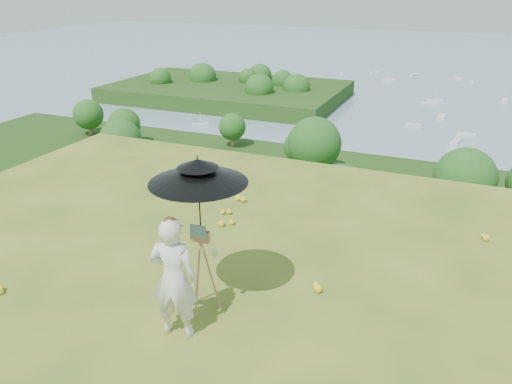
% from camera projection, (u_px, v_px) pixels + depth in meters
% --- Properties ---
extents(ground, '(14.00, 14.00, 0.00)m').
position_uv_depth(ground, '(169.00, 300.00, 7.66)').
color(ground, '#44641C').
rests_on(ground, ground).
extents(forest_slope, '(140.00, 56.00, 22.00)m').
position_uv_depth(forest_slope, '(382.00, 354.00, 48.64)').
color(forest_slope, '#1C3D10').
rests_on(forest_slope, bay_water).
extents(shoreline_tier, '(170.00, 28.00, 8.00)m').
position_uv_depth(shoreline_tier, '(419.00, 239.00, 85.31)').
color(shoreline_tier, '#696454').
rests_on(shoreline_tier, bay_water).
extents(bay_water, '(700.00, 700.00, 0.00)m').
position_uv_depth(bay_water, '(460.00, 75.00, 224.58)').
color(bay_water, '#7092A1').
rests_on(bay_water, ground).
extents(peninsula, '(90.00, 60.00, 12.00)m').
position_uv_depth(peninsula, '(228.00, 84.00, 177.40)').
color(peninsula, '#1C3D10').
rests_on(peninsula, bay_water).
extents(slope_trees, '(110.00, 50.00, 6.00)m').
position_uv_depth(slope_trees, '(397.00, 226.00, 43.20)').
color(slope_trees, '#1F4F17').
rests_on(slope_trees, forest_slope).
extents(harbor_town, '(110.00, 22.00, 5.00)m').
position_uv_depth(harbor_town, '(423.00, 204.00, 82.78)').
color(harbor_town, silver).
rests_on(harbor_town, shoreline_tier).
extents(moored_boats, '(140.00, 140.00, 0.70)m').
position_uv_depth(moored_boats, '(409.00, 110.00, 161.88)').
color(moored_boats, silver).
rests_on(moored_boats, bay_water).
extents(wildflowers, '(10.00, 10.50, 0.12)m').
position_uv_depth(wildflowers, '(177.00, 288.00, 7.85)').
color(wildflowers, yellow).
rests_on(wildflowers, ground).
extents(painter, '(0.72, 0.54, 1.78)m').
position_uv_depth(painter, '(174.00, 278.00, 6.60)').
color(painter, white).
rests_on(painter, ground).
extents(field_easel, '(0.60, 0.60, 1.44)m').
position_uv_depth(field_easel, '(202.00, 268.00, 7.16)').
color(field_easel, '#915C3C').
rests_on(field_easel, ground).
extents(sun_umbrella, '(1.56, 1.56, 1.23)m').
position_uv_depth(sun_umbrella, '(199.00, 199.00, 6.76)').
color(sun_umbrella, black).
rests_on(sun_umbrella, field_easel).
extents(painter_cap, '(0.24, 0.28, 0.10)m').
position_uv_depth(painter_cap, '(170.00, 221.00, 6.28)').
color(painter_cap, '#DB7879').
rests_on(painter_cap, painter).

